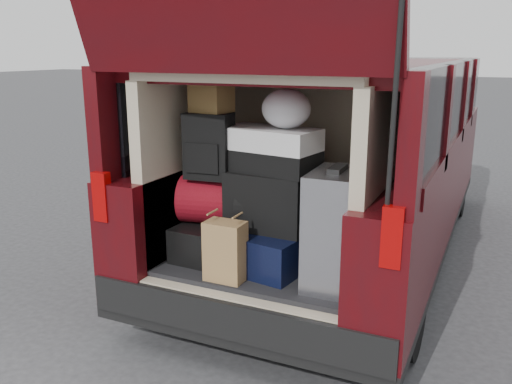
% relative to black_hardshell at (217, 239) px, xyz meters
% --- Properties ---
extents(ground, '(80.00, 80.00, 0.00)m').
position_rel_black_hardshell_xyz_m(ground, '(0.36, -0.18, -0.66)').
color(ground, '#343436').
rests_on(ground, ground).
extents(minivan, '(1.90, 5.35, 2.77)m').
position_rel_black_hardshell_xyz_m(minivan, '(0.36, 1.68, 0.25)').
color(minivan, black).
rests_on(minivan, ground).
extents(load_floor, '(1.24, 1.05, 0.55)m').
position_rel_black_hardshell_xyz_m(load_floor, '(0.36, 0.10, -0.39)').
color(load_floor, black).
rests_on(load_floor, ground).
extents(black_hardshell, '(0.43, 0.58, 0.23)m').
position_rel_black_hardshell_xyz_m(black_hardshell, '(0.00, 0.00, 0.00)').
color(black_hardshell, black).
rests_on(black_hardshell, load_floor).
extents(navy_hardshell, '(0.53, 0.61, 0.24)m').
position_rel_black_hardshell_xyz_m(navy_hardshell, '(0.41, -0.02, 0.01)').
color(navy_hardshell, black).
rests_on(navy_hardshell, load_floor).
extents(silver_roller, '(0.29, 0.45, 0.67)m').
position_rel_black_hardshell_xyz_m(silver_roller, '(0.83, -0.12, 0.22)').
color(silver_roller, white).
rests_on(silver_roller, load_floor).
extents(kraft_bag, '(0.23, 0.15, 0.36)m').
position_rel_black_hardshell_xyz_m(kraft_bag, '(0.24, -0.33, 0.07)').
color(kraft_bag, '#A87E4C').
rests_on(kraft_bag, load_floor).
extents(red_duffel, '(0.52, 0.39, 0.31)m').
position_rel_black_hardshell_xyz_m(red_duffel, '(0.01, -0.00, 0.27)').
color(red_duffel, maroon).
rests_on(red_duffel, black_hardshell).
extents(black_soft_case, '(0.51, 0.32, 0.36)m').
position_rel_black_hardshell_xyz_m(black_soft_case, '(0.37, -0.00, 0.31)').
color(black_soft_case, black).
rests_on(black_soft_case, navy_hardshell).
extents(backpack, '(0.30, 0.20, 0.41)m').
position_rel_black_hardshell_xyz_m(backpack, '(-0.02, -0.05, 0.63)').
color(backpack, black).
rests_on(backpack, red_duffel).
extents(twotone_duffel, '(0.63, 0.40, 0.27)m').
position_rel_black_hardshell_xyz_m(twotone_duffel, '(0.36, 0.03, 0.62)').
color(twotone_duffel, white).
rests_on(twotone_duffel, black_soft_case).
extents(grocery_sack_lower, '(0.25, 0.22, 0.21)m').
position_rel_black_hardshell_xyz_m(grocery_sack_lower, '(-0.01, -0.01, 0.94)').
color(grocery_sack_lower, brown).
rests_on(grocery_sack_lower, backpack).
extents(plastic_bag_center, '(0.33, 0.31, 0.24)m').
position_rel_black_hardshell_xyz_m(plastic_bag_center, '(0.46, 0.04, 0.87)').
color(plastic_bag_center, white).
rests_on(plastic_bag_center, twotone_duffel).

